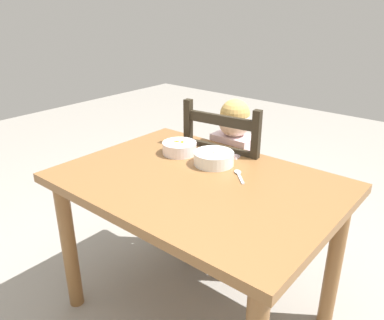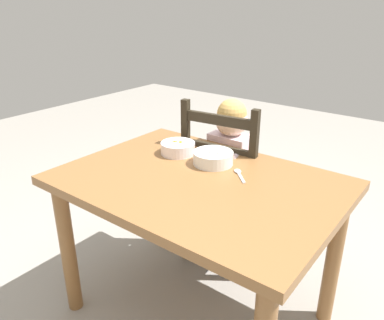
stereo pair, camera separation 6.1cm
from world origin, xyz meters
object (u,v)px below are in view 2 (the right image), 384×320
(dining_chair, at_px, (228,187))
(bowl_of_peas, at_px, (213,157))
(bowl_of_carrots, at_px, (178,148))
(child_figure, at_px, (227,159))
(dining_table, at_px, (198,202))
(spoon, at_px, (239,173))

(dining_chair, relative_size, bowl_of_peas, 5.24)
(dining_chair, xyz_separation_m, bowl_of_carrots, (-0.11, -0.30, 0.30))
(dining_chair, distance_m, child_figure, 0.17)
(bowl_of_carrots, bearing_deg, bowl_of_peas, -0.01)
(bowl_of_peas, bearing_deg, child_figure, 109.73)
(child_figure, height_order, bowl_of_peas, child_figure)
(dining_chair, bearing_deg, dining_table, -73.28)
(bowl_of_carrots, bearing_deg, dining_chair, 69.47)
(dining_table, relative_size, dining_chair, 1.21)
(bowl_of_peas, bearing_deg, dining_table, -76.15)
(child_figure, xyz_separation_m, bowl_of_peas, (0.10, -0.29, 0.13))
(child_figure, xyz_separation_m, spoon, (0.26, -0.32, 0.10))
(bowl_of_carrots, bearing_deg, spoon, -3.83)
(child_figure, height_order, bowl_of_carrots, child_figure)
(dining_table, xyz_separation_m, child_figure, (-0.15, 0.46, 0.02))
(bowl_of_carrots, distance_m, spoon, 0.36)
(dining_table, bearing_deg, child_figure, 107.62)
(dining_chair, height_order, child_figure, dining_chair)
(dining_chair, xyz_separation_m, spoon, (0.25, -0.32, 0.27))
(child_figure, bearing_deg, spoon, -50.91)
(dining_chair, relative_size, child_figure, 1.01)
(dining_table, distance_m, spoon, 0.22)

